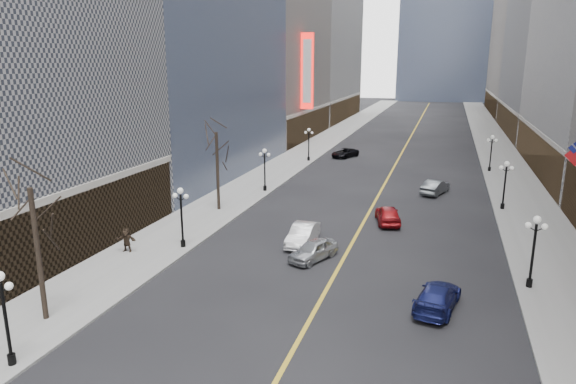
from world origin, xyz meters
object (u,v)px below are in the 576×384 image
Objects in this scene: streetlamp_east_2 at (505,180)px; streetlamp_west_0 at (4,309)px; streetlamp_west_2 at (265,165)px; car_nb_near at (313,250)px; car_sb_mid at (388,214)px; car_nb_mid at (303,234)px; streetlamp_east_1 at (534,244)px; car_sb_far at (435,187)px; car_nb_far at (345,153)px; streetlamp_west_3 at (309,141)px; car_sb_near at (437,297)px; streetlamp_west_1 at (181,211)px; streetlamp_east_3 at (491,149)px.

streetlamp_west_0 is (-23.60, -34.00, 0.00)m from streetlamp_east_2.
streetlamp_west_2 is 19.96m from car_nb_near.
streetlamp_east_2 reaches higher than car_sb_mid.
car_nb_mid is at bearing 67.20° from streetlamp_west_0.
car_nb_mid is at bearing 38.36° from car_sb_mid.
streetlamp_east_2 is at bearing 43.03° from car_nb_mid.
streetlamp_west_0 is at bearing 48.79° from car_sb_mid.
streetlamp_east_1 is 1.00× the size of streetlamp_west_2.
streetlamp_east_1 and streetlamp_west_0 have the same top height.
car_sb_far is at bearing -121.08° from car_sb_mid.
streetlamp_east_1 is 0.98× the size of car_sb_mid.
car_sb_far reaches higher than car_nb_near.
car_sb_far is (17.38, 4.42, -2.14)m from streetlamp_west_2.
car_sb_mid is at bearing 52.18° from car_nb_mid.
streetlamp_east_2 is at bearing -26.15° from car_nb_far.
streetlamp_east_2 and streetlamp_west_3 have the same top height.
streetlamp_west_0 is 21.80m from car_sb_near.
car_nb_mid is 20.94m from car_sb_far.
streetlamp_west_1 and streetlamp_west_2 have the same top height.
streetlamp_west_0 is (-23.60, -52.00, 0.00)m from streetlamp_east_3.
car_nb_near is (9.80, 0.75, -2.18)m from streetlamp_west_1.
streetlamp_east_2 is 0.92× the size of car_sb_near.
streetlamp_east_2 is 29.68m from streetlamp_west_1.
streetlamp_west_2 is (0.00, 34.00, 0.00)m from streetlamp_west_0.
streetlamp_west_3 is 36.65m from car_nb_near.
streetlamp_west_2 is 1.00× the size of streetlamp_west_3.
streetlamp_west_2 is 15.71m from car_sb_mid.
streetlamp_west_1 is 1.00× the size of streetlamp_west_2.
streetlamp_west_1 is 1.07× the size of car_nb_near.
car_sb_near is at bearing 110.66° from car_sb_far.
streetlamp_west_2 and streetlamp_west_3 have the same top height.
streetlamp_west_0 is at bearing -112.94° from car_nb_mid.
car_sb_near reaches higher than car_nb_far.
streetlamp_west_0 is 0.98× the size of car_sb_far.
car_sb_far is at bearing 65.66° from streetlamp_west_0.
streetlamp_east_2 reaches higher than car_sb_far.
streetlamp_west_3 is (-23.60, 18.00, 0.00)m from streetlamp_east_2.
streetlamp_west_3 is 28.82m from car_sb_mid.
streetlamp_west_1 is at bearing -90.00° from streetlamp_west_2.
streetlamp_west_0 is 30.21m from car_sb_mid.
streetlamp_west_2 is (0.00, 18.00, 0.00)m from streetlamp_west_1.
car_nb_near is (9.80, -17.25, -2.18)m from streetlamp_west_2.
car_nb_mid is at bearing -60.27° from streetlamp_west_2.
car_sb_far is (13.18, -18.34, 0.10)m from car_nb_far.
streetlamp_east_1 is at bearing -56.75° from streetlamp_west_3.
streetlamp_west_2 is 0.98× the size of car_sb_mid.
streetlamp_west_0 is 0.96× the size of car_nb_mid.
streetlamp_west_1 is at bearing -72.47° from car_nb_far.
streetlamp_east_3 is at bearing 65.59° from streetlamp_west_0.
streetlamp_west_0 is 56.97m from car_nb_far.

